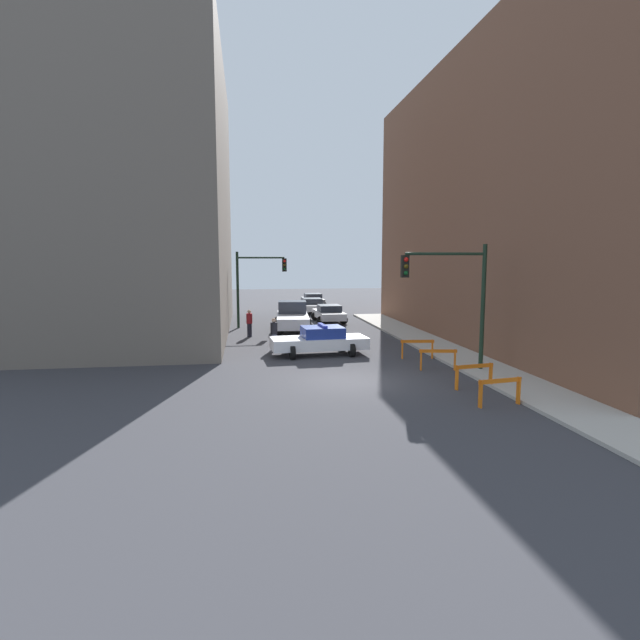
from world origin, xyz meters
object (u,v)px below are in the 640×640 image
parked_car_near (329,313)px  barrier_front (500,387)px  pedestrian_crossing (274,333)px  barrier_back (438,356)px  parked_car_far (313,300)px  barrier_corner (417,346)px  white_truck (292,317)px  traffic_light_near (457,288)px  police_car (320,340)px  parked_car_mid (312,305)px  traffic_light_far (254,278)px  barrier_mid (474,372)px  pedestrian_corner (249,323)px

parked_car_near → barrier_front: 22.02m
pedestrian_crossing → barrier_back: 8.86m
parked_car_far → barrier_corner: parked_car_far is taller
white_truck → barrier_back: size_ratio=3.49×
barrier_front → white_truck: bearing=105.7°
traffic_light_near → parked_car_far: 29.78m
barrier_front → barrier_corner: (-0.01, 7.79, 0.00)m
police_car → parked_car_mid: (2.13, 19.05, -0.05)m
parked_car_far → barrier_back: 29.17m
traffic_light_far → parked_car_far: (6.02, 14.57, -2.72)m
parked_car_mid → parked_car_near: bearing=-86.3°
traffic_light_near → barrier_back: bearing=141.2°
pedestrian_crossing → barrier_mid: 11.23m
pedestrian_corner → pedestrian_crossing: bearing=-86.7°
white_truck → pedestrian_crossing: 6.96m
traffic_light_far → barrier_corner: bearing=-58.1°
police_car → barrier_front: bearing=-158.6°
pedestrian_crossing → barrier_mid: bearing=154.5°
parked_car_mid → barrier_back: parked_car_mid is taller
police_car → barrier_mid: police_car is taller
parked_car_mid → pedestrian_crossing: pedestrian_crossing is taller
white_truck → barrier_back: (5.03, -12.66, -0.29)m
traffic_light_far → pedestrian_crossing: bearing=-84.3°
traffic_light_near → pedestrian_corner: (-8.40, 10.89, -2.67)m
barrier_mid → parked_car_near: bearing=96.0°
white_truck → barrier_mid: bearing=-67.4°
traffic_light_far → parked_car_mid: (5.14, 8.64, -2.72)m
police_car → pedestrian_corner: (-3.39, 6.30, 0.14)m
barrier_back → barrier_corner: (-0.02, 2.55, 0.00)m
barrier_mid → barrier_back: same height
parked_car_near → barrier_back: bearing=-85.1°
barrier_back → barrier_front: bearing=-90.0°
white_truck → barrier_corner: white_truck is taller
traffic_light_far → parked_car_mid: size_ratio=1.21×
parked_car_mid → barrier_back: bearing=-84.2°
pedestrian_crossing → parked_car_mid: bearing=-76.5°
pedestrian_corner → barrier_front: size_ratio=1.04×
white_truck → barrier_corner: 11.29m
parked_car_mid → pedestrian_crossing: (-4.28, -17.32, 0.19)m
parked_car_far → parked_car_mid: bearing=-99.6°
parked_car_near → pedestrian_crossing: pedestrian_crossing is taller
traffic_light_far → pedestrian_corner: 4.85m
white_truck → parked_car_near: bearing=56.6°
traffic_light_far → parked_car_mid: bearing=59.2°
traffic_light_far → white_truck: size_ratio=0.94×
parked_car_near → parked_car_mid: (-0.42, 6.52, 0.00)m
parked_car_far → pedestrian_crossing: pedestrian_crossing is taller
police_car → barrier_front: (4.47, -9.39, -0.11)m
parked_car_near → barrier_back: parked_car_near is taller
white_truck → barrier_front: white_truck is taller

